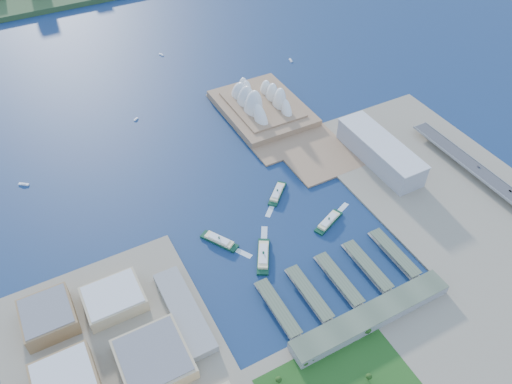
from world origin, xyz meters
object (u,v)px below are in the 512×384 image
ferry_c (263,255)px  car_c (479,167)px  ferry_b (277,192)px  toaster_building (380,152)px  ferry_d (329,220)px  car_b (510,191)px  ferry_a (219,240)px  opera_house (262,96)px

ferry_c → car_c: size_ratio=11.40×
ferry_b → toaster_building: bearing=43.4°
ferry_d → car_b: bearing=-131.3°
toaster_building → ferry_a: size_ratio=2.98×
toaster_building → ferry_b: (-169.68, 10.73, -15.78)m
opera_house → car_b: (199.00, -349.47, -16.45)m
ferry_c → ferry_b: bearing=-98.1°
toaster_building → ferry_c: (-241.92, -79.17, -15.15)m
ferry_c → ferry_d: size_ratio=1.11×
opera_house → car_b: size_ratio=42.66×
car_c → ferry_d: bearing=174.5°
ferry_a → ferry_d: size_ratio=1.02×
ferry_b → car_b: 321.63m
toaster_building → car_b: size_ratio=36.73×
ferry_a → car_c: size_ratio=10.47×
ferry_a → ferry_c: bearing=-83.4°
ferry_a → car_c: (388.64, -62.06, 10.66)m
ferry_a → ferry_b: bearing=-10.6°
toaster_building → ferry_c: bearing=-161.9°
ferry_c → ferry_d: (105.13, 10.21, -0.53)m
ferry_a → car_b: car_b is taller
ferry_d → car_c: bearing=-118.6°
ferry_c → toaster_building: bearing=-131.2°
ferry_c → car_b: size_ratio=13.41×
ferry_a → toaster_building: bearing=-24.9°
toaster_building → ferry_b: bearing=176.4°
ferry_b → ferry_c: 115.33m
toaster_building → ferry_a: bearing=-173.8°
car_b → car_c: car_c is taller
car_b → opera_house: bearing=119.7°
ferry_a → car_c: 393.71m
ferry_d → car_c: car_c is taller
toaster_building → ferry_a: toaster_building is taller
ferry_b → ferry_c: bearing=-81.8°
toaster_building → ferry_a: (-279.64, -30.40, -15.59)m
ferry_a → ferry_c: ferry_c is taller
opera_house → ferry_c: 318.94m
ferry_c → car_b: (350.92, -70.31, 10.19)m
ferry_c → ferry_d: ferry_c is taller
ferry_b → car_b: size_ratio=11.84×
car_b → car_c: 57.02m
ferry_d → car_b: size_ratio=12.09×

